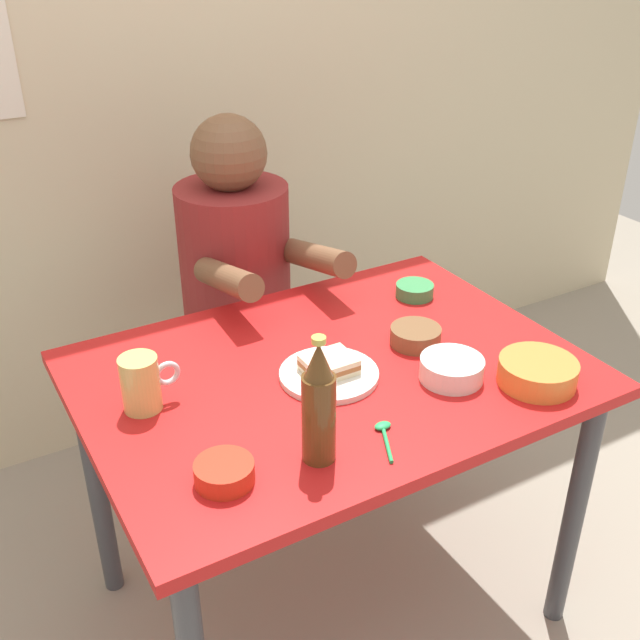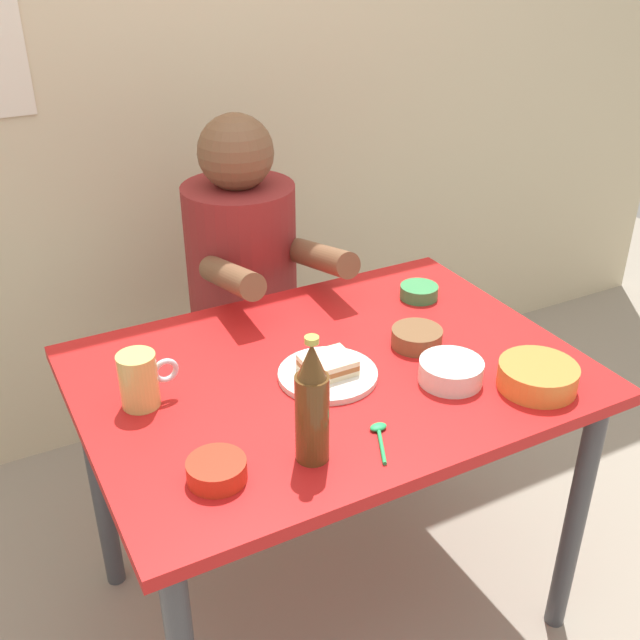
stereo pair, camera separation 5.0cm
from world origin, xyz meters
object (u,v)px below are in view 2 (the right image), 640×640
dining_table (330,403)px  beer_bottle (312,405)px  stool (248,374)px  person_seated (243,255)px  beer_mug (140,380)px  sauce_bowl_chili (217,469)px  sandwich (328,365)px  plate_orange (328,375)px

dining_table → beer_bottle: bearing=-125.0°
stool → person_seated: bearing=-90.0°
beer_mug → person_seated: bearing=50.3°
stool → sauce_bowl_chili: bearing=-115.5°
sandwich → beer_mug: bearing=166.7°
beer_bottle → sauce_bowl_chili: size_ratio=2.38×
beer_mug → beer_bottle: size_ratio=0.48×
sandwich → beer_bottle: size_ratio=0.42×
sandwich → sauce_bowl_chili: (-0.34, -0.20, -0.01)m
stool → beer_bottle: beer_bottle is taller
stool → person_seated: size_ratio=0.63×
sandwich → beer_bottle: (-0.16, -0.23, 0.09)m
plate_orange → sauce_bowl_chili: 0.39m
stool → dining_table: bearing=-94.5°
stool → person_seated: person_seated is taller
beer_bottle → sauce_bowl_chili: (-0.18, 0.03, -0.10)m
plate_orange → beer_bottle: size_ratio=0.84×
person_seated → beer_mug: (-0.46, -0.56, 0.03)m
dining_table → beer_mug: bearing=171.3°
stool → sauce_bowl_chili: size_ratio=4.09×
beer_bottle → sandwich: bearing=55.5°
plate_orange → person_seated: bearing=83.6°
sandwich → sauce_bowl_chili: bearing=-149.1°
plate_orange → sandwich: bearing=-116.6°
person_seated → plate_orange: size_ratio=3.27×
stool → beer_bottle: size_ratio=1.72×
dining_table → beer_bottle: 0.38m
stool → beer_mug: beer_mug is taller
plate_orange → sauce_bowl_chili: size_ratio=2.00×
dining_table → sauce_bowl_chili: (-0.36, -0.23, 0.12)m
dining_table → plate_orange: 0.11m
plate_orange → dining_table: bearing=51.8°
beer_mug → sauce_bowl_chili: size_ratio=1.15×
person_seated → beer_mug: size_ratio=5.71×
stool → plate_orange: (-0.07, -0.66, 0.40)m
dining_table → stool: bearing=85.5°
sauce_bowl_chili → beer_bottle: bearing=-8.2°
sauce_bowl_chili → person_seated: bearing=64.2°
beer_bottle → sauce_bowl_chili: beer_bottle is taller
stool → person_seated: 0.42m
dining_table → person_seated: 0.63m
plate_orange → beer_bottle: bearing=-124.5°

